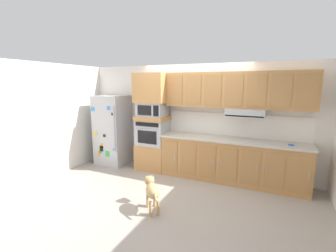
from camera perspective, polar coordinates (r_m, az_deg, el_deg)
ground_plane at (r=4.91m, az=2.11°, el=-14.52°), size 9.60×9.60×0.00m
back_kitchen_wall at (r=5.56m, az=6.56°, el=1.85°), size 6.20×0.12×2.50m
side_panel_left at (r=6.15m, az=-22.73°, el=1.93°), size 0.12×7.10×2.50m
refrigerator at (r=6.21m, az=-13.33°, el=-0.93°), size 0.76×0.73×1.76m
oven_base_cabinet at (r=5.81m, az=-3.62°, el=-7.36°), size 0.74×0.62×0.60m
built_in_oven at (r=5.65m, az=-3.71°, el=-1.56°), size 0.70×0.62×0.60m
appliance_mid_shelf at (r=5.59m, az=-3.73°, el=1.95°), size 0.74×0.62×0.10m
microwave at (r=5.56m, az=-3.77°, el=4.09°), size 0.64×0.54×0.32m
appliance_upper_cabinet at (r=5.53m, az=-3.82°, el=9.24°), size 0.74×0.62×0.68m
lower_cabinet_run at (r=5.19m, az=15.00°, el=-8.25°), size 2.98×0.63×0.88m
countertop_slab at (r=5.07m, az=15.25°, el=-3.30°), size 3.02×0.64×0.04m
backsplash_panel at (r=5.29m, az=15.90°, el=0.22°), size 3.02×0.02×0.50m
upper_cabinet_with_hood at (r=5.05m, az=16.19°, el=8.11°), size 2.98×0.48×0.88m
screwdriver at (r=4.95m, az=27.87°, el=-4.08°), size 0.15×0.16×0.03m
dog at (r=3.97m, az=-3.98°, el=-15.21°), size 0.50×0.60×0.52m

